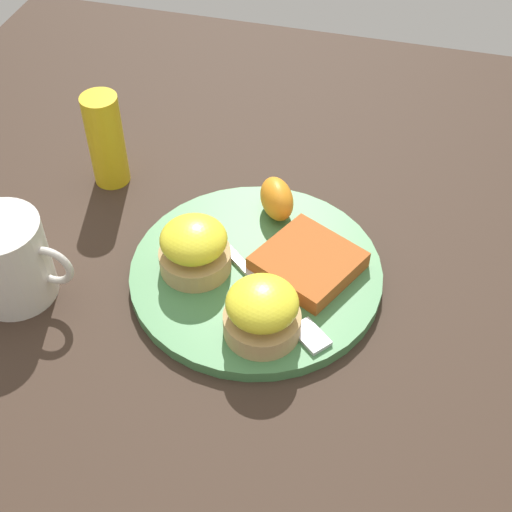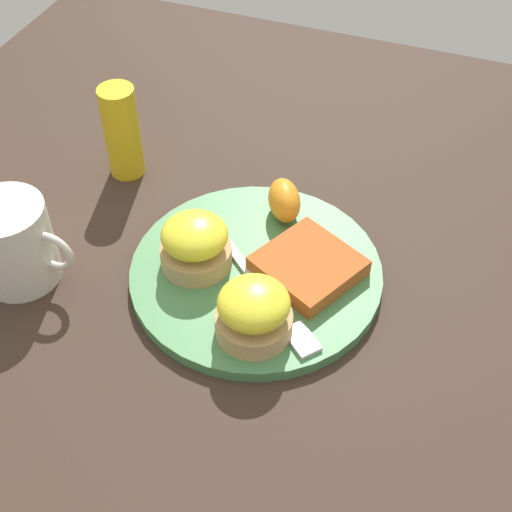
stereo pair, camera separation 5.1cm
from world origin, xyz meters
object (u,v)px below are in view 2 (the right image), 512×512
Objects in this scene: sandwich_benedict_left at (195,244)px; condiment_bottle at (122,132)px; sandwich_benedict_right at (254,312)px; hashbrown_patty at (308,266)px; fork at (270,298)px; orange_wedge at (285,200)px; cup at (14,243)px.

sandwich_benedict_left is 0.20m from condiment_bottle.
hashbrown_patty is (0.03, 0.09, -0.02)m from sandwich_benedict_right.
hashbrown_patty is at bearing 74.35° from sandwich_benedict_right.
condiment_bottle is at bearing 148.34° from fork.
sandwich_benedict_right is at bearing -35.84° from sandwich_benedict_left.
sandwich_benedict_left is at bearing -166.33° from hashbrown_patty.
condiment_bottle reaches higher than hashbrown_patty.
orange_wedge is (-0.05, 0.08, 0.01)m from hashbrown_patty.
orange_wedge reaches higher than hashbrown_patty.
hashbrown_patty is 0.31m from cup.
condiment_bottle is (0.02, 0.20, 0.01)m from cup.
orange_wedge is at bearing 102.25° from fork.
condiment_bottle is at bearing 141.38° from sandwich_benedict_right.
sandwich_benedict_right reaches higher than fork.
sandwich_benedict_left is 1.30× the size of orange_wedge.
cup reaches higher than fork.
sandwich_benedict_right is 0.18m from orange_wedge.
cup is at bearing -161.25° from hashbrown_patty.
fork is at bearing -116.69° from hashbrown_patty.
hashbrown_patty is (0.12, 0.03, -0.02)m from sandwich_benedict_left.
cup is at bearing -169.61° from fork.
condiment_bottle reaches higher than sandwich_benedict_right.
fork is 1.31× the size of condiment_bottle.
sandwich_benedict_right is 0.81× the size of hashbrown_patty.
hashbrown_patty is at bearing 63.31° from fork.
sandwich_benedict_right is 0.05m from fork.
sandwich_benedict_left is 0.12m from hashbrown_patty.
condiment_bottle is at bearing 173.91° from orange_wedge.
condiment_bottle is at bearing 159.57° from hashbrown_patty.
sandwich_benedict_left is 0.81× the size of hashbrown_patty.
cup reaches higher than hashbrown_patty.
sandwich_benedict_right is 0.10m from hashbrown_patty.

